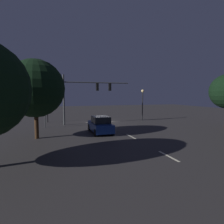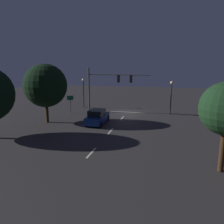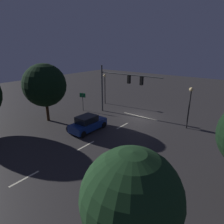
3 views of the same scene
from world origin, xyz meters
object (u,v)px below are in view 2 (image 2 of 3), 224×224
at_px(traffic_signal_assembly, 108,83).
at_px(car_approaching, 97,117).
at_px(route_sign, 70,100).
at_px(street_lamp_left_kerb, 171,91).
at_px(street_lamp_right_kerb, 83,87).
at_px(tree_right_far, 45,86).

bearing_deg(traffic_signal_assembly, car_approaching, 92.86).
height_order(car_approaching, route_sign, route_sign).
height_order(car_approaching, street_lamp_left_kerb, street_lamp_left_kerb).
relative_size(street_lamp_left_kerb, route_sign, 1.80).
height_order(street_lamp_left_kerb, route_sign, street_lamp_left_kerb).
xyz_separation_m(car_approaching, route_sign, (5.49, -4.62, 1.07)).
height_order(street_lamp_right_kerb, tree_right_far, tree_right_far).
xyz_separation_m(street_lamp_left_kerb, tree_right_far, (14.40, 8.08, 1.13)).
relative_size(street_lamp_left_kerb, street_lamp_right_kerb, 0.99).
relative_size(street_lamp_right_kerb, tree_right_far, 0.67).
bearing_deg(tree_right_far, car_approaching, -171.99).
height_order(traffic_signal_assembly, car_approaching, traffic_signal_assembly).
bearing_deg(tree_right_far, route_sign, -95.67).
bearing_deg(street_lamp_left_kerb, tree_right_far, 29.29).
bearing_deg(route_sign, street_lamp_right_kerb, -92.08).
bearing_deg(traffic_signal_assembly, street_lamp_left_kerb, -173.41).
distance_m(traffic_signal_assembly, tree_right_far, 9.10).
relative_size(car_approaching, street_lamp_right_kerb, 0.93).
xyz_separation_m(traffic_signal_assembly, car_approaching, (-0.31, 6.23, -3.55)).
height_order(traffic_signal_assembly, tree_right_far, tree_right_far).
bearing_deg(traffic_signal_assembly, route_sign, 17.23).
distance_m(traffic_signal_assembly, route_sign, 5.96).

